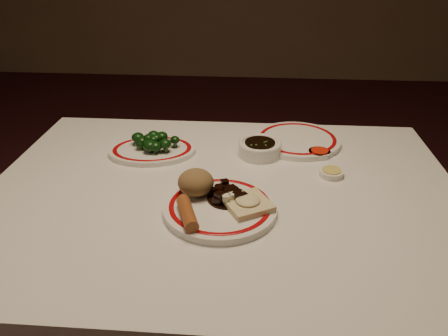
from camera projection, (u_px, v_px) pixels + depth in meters
The scene contains 12 objects.
dining_table at pixel (222, 220), 1.14m from camera, with size 1.20×0.90×0.75m.
main_plate at pixel (220, 208), 1.01m from camera, with size 0.32×0.32×0.02m.
rice_mound at pixel (196, 182), 1.04m from camera, with size 0.09×0.09×0.06m, color olive.
spring_roll at pixel (187, 213), 0.95m from camera, with size 0.03×0.03×0.11m, color #975125.
fried_wonton at pixel (248, 203), 0.99m from camera, with size 0.13×0.13×0.03m.
stirfry_heap at pixel (227, 194), 1.03m from camera, with size 0.10×0.10×0.03m.
broccoli_plate at pixel (152, 150), 1.28m from camera, with size 0.28×0.25×0.02m.
broccoli_pile at pixel (153, 142), 1.26m from camera, with size 0.15×0.09×0.05m.
soy_bowl at pixel (260, 149), 1.26m from camera, with size 0.12×0.12×0.04m.
sweet_sour_dish at pixel (319, 153), 1.26m from camera, with size 0.06×0.06×0.02m.
mustard_dish at pixel (331, 173), 1.16m from camera, with size 0.06×0.06×0.02m.
far_plate at pixel (297, 140), 1.34m from camera, with size 0.30×0.30×0.02m.
Camera 1 is at (0.08, -0.94, 1.32)m, focal length 35.00 mm.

